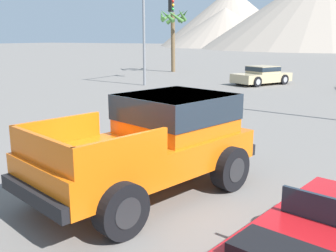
{
  "coord_description": "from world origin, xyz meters",
  "views": [
    {
      "loc": [
        3.83,
        -6.61,
        3.07
      ],
      "look_at": [
        -0.08,
        0.66,
        1.19
      ],
      "focal_mm": 42.0,
      "sensor_mm": 36.0,
      "label": 1
    }
  ],
  "objects": [
    {
      "name": "traffic_light_main",
      "position": [
        -9.59,
        16.72,
        4.21
      ],
      "size": [
        0.38,
        4.24,
        6.0
      ],
      "rotation": [
        0.0,
        0.0,
        1.57
      ],
      "color": "slate",
      "rests_on": "ground_plane"
    },
    {
      "name": "parked_car_tan",
      "position": [
        -3.01,
        19.19,
        0.62
      ],
      "size": [
        3.44,
        4.38,
        1.21
      ],
      "rotation": [
        0.0,
        0.0,
        2.65
      ],
      "color": "tan",
      "rests_on": "ground_plane"
    },
    {
      "name": "palm_tree_tall",
      "position": [
        -12.7,
        25.09,
        4.23
      ],
      "size": [
        3.02,
        2.99,
        5.55
      ],
      "color": "brown",
      "rests_on": "ground_plane"
    },
    {
      "name": "ground_plane",
      "position": [
        0.0,
        0.0,
        0.0
      ],
      "size": [
        320.0,
        320.0,
        0.0
      ],
      "primitive_type": "plane",
      "color": "slate"
    },
    {
      "name": "distant_mountain_range",
      "position": [
        -27.81,
        116.27,
        9.32
      ],
      "size": [
        89.91,
        78.44,
        21.05
      ],
      "color": "gray",
      "rests_on": "ground_plane"
    },
    {
      "name": "orange_pickup_truck",
      "position": [
        0.01,
        -0.01,
        1.09
      ],
      "size": [
        3.42,
        5.16,
        1.92
      ],
      "rotation": [
        0.0,
        0.0,
        -0.29
      ],
      "color": "orange",
      "rests_on": "ground_plane"
    }
  ]
}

